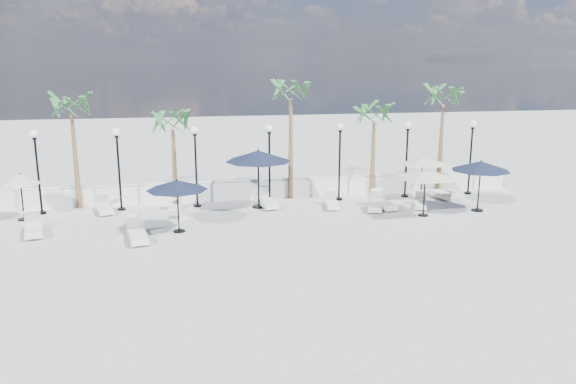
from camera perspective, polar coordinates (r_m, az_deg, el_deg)
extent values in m
plane|color=#959691|center=(21.34, 0.85, -5.41)|extent=(100.00, 100.00, 0.00)
cube|color=silver|center=(28.33, -2.19, 0.25)|extent=(26.00, 0.30, 0.90)
cube|color=silver|center=(28.22, -2.20, 1.28)|extent=(26.00, 0.12, 0.08)
cylinder|color=black|center=(27.91, -23.70, -1.93)|extent=(0.36, 0.36, 0.10)
cylinder|color=black|center=(27.55, -24.03, 1.48)|extent=(0.10, 0.10, 3.50)
cylinder|color=black|center=(27.28, -24.36, 4.98)|extent=(0.18, 0.18, 0.10)
sphere|color=white|center=(27.26, -24.40, 5.41)|extent=(0.36, 0.36, 0.36)
cylinder|color=black|center=(27.32, -16.54, -1.66)|extent=(0.36, 0.36, 0.10)
cylinder|color=black|center=(26.95, -16.78, 1.83)|extent=(0.10, 0.10, 3.50)
cylinder|color=black|center=(26.68, -17.02, 5.41)|extent=(0.18, 0.18, 0.10)
sphere|color=white|center=(26.65, -17.05, 5.86)|extent=(0.36, 0.36, 0.36)
cylinder|color=black|center=(27.17, -9.18, -1.35)|extent=(0.36, 0.36, 0.10)
cylinder|color=black|center=(26.79, -9.32, 2.17)|extent=(0.10, 0.10, 3.50)
cylinder|color=black|center=(26.52, -9.45, 5.77)|extent=(0.18, 0.18, 0.10)
sphere|color=white|center=(26.49, -9.47, 6.22)|extent=(0.36, 0.36, 0.36)
cylinder|color=black|center=(27.47, -1.87, -1.03)|extent=(0.36, 0.36, 0.10)
cylinder|color=black|center=(27.09, -1.90, 2.46)|extent=(0.10, 0.10, 3.50)
cylinder|color=black|center=(26.83, -1.92, 6.03)|extent=(0.18, 0.18, 0.10)
sphere|color=white|center=(26.80, -1.93, 6.47)|extent=(0.36, 0.36, 0.36)
cylinder|color=black|center=(28.20, 5.18, -0.69)|extent=(0.36, 0.36, 0.10)
cylinder|color=black|center=(27.84, 5.25, 2.70)|extent=(0.10, 0.10, 3.50)
cylinder|color=black|center=(27.57, 5.32, 6.18)|extent=(0.18, 0.18, 0.10)
sphere|color=white|center=(27.55, 5.33, 6.61)|extent=(0.36, 0.36, 0.36)
cylinder|color=black|center=(29.33, 11.77, -0.37)|extent=(0.36, 0.36, 0.10)
cylinder|color=black|center=(28.98, 11.93, 2.89)|extent=(0.10, 0.10, 3.50)
cylinder|color=black|center=(28.73, 12.09, 6.23)|extent=(0.18, 0.18, 0.10)
sphere|color=white|center=(28.71, 12.11, 6.64)|extent=(0.36, 0.36, 0.36)
cylinder|color=black|center=(30.82, 17.80, -0.08)|extent=(0.36, 0.36, 0.10)
cylinder|color=black|center=(30.49, 18.02, 3.03)|extent=(0.10, 0.10, 3.50)
cylinder|color=black|center=(30.25, 18.25, 6.20)|extent=(0.18, 0.18, 0.10)
sphere|color=white|center=(30.23, 18.28, 6.59)|extent=(0.36, 0.36, 0.36)
cone|color=brown|center=(27.93, -20.76, 2.86)|extent=(0.28, 0.28, 4.40)
cone|color=brown|center=(27.57, -11.45, 2.49)|extent=(0.28, 0.28, 3.60)
cone|color=brown|center=(27.94, 0.28, 4.36)|extent=(0.28, 0.28, 5.00)
cone|color=brown|center=(29.16, 8.61, 3.39)|extent=(0.28, 0.28, 3.80)
cone|color=brown|center=(30.51, 15.23, 4.27)|extent=(0.28, 0.28, 4.60)
cube|color=beige|center=(27.10, -18.20, -1.68)|extent=(1.08, 1.93, 0.10)
cube|color=beige|center=(26.83, -18.14, -1.58)|extent=(0.88, 1.35, 0.10)
cube|color=beige|center=(27.73, -18.48, -0.59)|extent=(0.67, 0.57, 0.57)
cube|color=beige|center=(24.74, -24.45, -3.61)|extent=(1.09, 2.06, 0.11)
cube|color=beige|center=(24.45, -24.48, -3.52)|extent=(0.90, 1.43, 0.11)
cube|color=beige|center=(25.40, -24.54, -2.27)|extent=(0.71, 0.59, 0.61)
cube|color=beige|center=(26.80, -2.19, -1.14)|extent=(0.99, 2.10, 0.11)
cube|color=beige|center=(26.51, -2.01, -1.03)|extent=(0.84, 1.45, 0.11)
cube|color=beige|center=(27.46, -2.72, 0.07)|extent=(0.70, 0.57, 0.63)
cube|color=beige|center=(22.56, -15.01, -4.40)|extent=(1.00, 2.08, 0.11)
cube|color=beige|center=(22.27, -14.95, -4.31)|extent=(0.85, 1.44, 0.11)
cube|color=beige|center=(23.22, -15.27, -2.88)|extent=(0.70, 0.57, 0.62)
cube|color=beige|center=(26.89, 9.59, -1.30)|extent=(0.93, 1.96, 0.10)
cube|color=beige|center=(26.65, 9.86, -1.20)|extent=(0.79, 1.35, 0.10)
cube|color=beige|center=(27.44, 8.84, -0.16)|extent=(0.65, 0.54, 0.59)
cube|color=beige|center=(26.70, 4.47, -1.29)|extent=(0.84, 1.76, 0.09)
cube|color=beige|center=(26.45, 4.53, -1.20)|extent=(0.71, 1.22, 0.09)
cube|color=beige|center=(27.28, 4.35, -0.24)|extent=(0.59, 0.48, 0.53)
cube|color=beige|center=(27.39, 13.32, -1.25)|extent=(1.15, 1.73, 0.09)
cube|color=beige|center=(27.15, 13.34, -1.16)|extent=(0.91, 1.22, 0.09)
cube|color=beige|center=(27.96, 13.35, -0.26)|extent=(0.63, 0.56, 0.51)
cube|color=beige|center=(26.54, 8.90, -1.47)|extent=(1.28, 1.99, 0.10)
cube|color=beige|center=(26.26, 8.89, -1.37)|extent=(1.02, 1.40, 0.10)
cube|color=beige|center=(27.19, 8.99, -0.29)|extent=(0.72, 0.63, 0.59)
cube|color=beige|center=(29.61, 15.00, -0.21)|extent=(1.00, 2.03, 0.10)
cube|color=beige|center=(29.38, 15.32, -0.10)|extent=(0.84, 1.40, 0.10)
cube|color=beige|center=(30.14, 14.17, 0.83)|extent=(0.68, 0.57, 0.61)
cylinder|color=beige|center=(25.20, -10.64, -2.65)|extent=(0.45, 0.45, 0.03)
cylinder|color=beige|center=(25.13, -10.67, -2.10)|extent=(0.07, 0.07, 0.54)
cylinder|color=beige|center=(25.06, -10.69, -1.48)|extent=(0.59, 0.59, 0.03)
cylinder|color=beige|center=(26.89, -11.71, -1.69)|extent=(0.40, 0.40, 0.03)
cylinder|color=beige|center=(26.83, -11.73, -1.23)|extent=(0.06, 0.06, 0.49)
cylinder|color=beige|center=(26.77, -11.76, -0.70)|extent=(0.53, 0.53, 0.03)
cylinder|color=beige|center=(28.90, 16.17, -0.90)|extent=(0.43, 0.43, 0.03)
cylinder|color=beige|center=(28.84, 16.20, -0.44)|extent=(0.06, 0.06, 0.51)
cylinder|color=beige|center=(28.78, 16.23, 0.08)|extent=(0.55, 0.55, 0.03)
cylinder|color=black|center=(23.36, -11.00, -3.92)|extent=(0.48, 0.48, 0.05)
cylinder|color=black|center=(23.08, -11.11, -1.48)|extent=(0.06, 0.06, 2.11)
cone|color=black|center=(22.87, -11.21, 0.70)|extent=(2.50, 2.50, 0.39)
sphere|color=black|center=(22.83, -11.24, 1.22)|extent=(0.07, 0.07, 0.07)
cylinder|color=black|center=(26.70, -2.98, -1.49)|extent=(0.62, 0.62, 0.07)
cylinder|color=black|center=(26.40, -3.02, 1.25)|extent=(0.08, 0.08, 2.68)
cone|color=black|center=(26.18, -3.05, 3.68)|extent=(3.12, 3.12, 0.50)
sphere|color=black|center=(26.14, -3.06, 4.29)|extent=(0.09, 0.09, 0.09)
cylinder|color=black|center=(27.49, 18.67, -1.77)|extent=(0.54, 0.54, 0.06)
cylinder|color=black|center=(27.23, 18.84, 0.50)|extent=(0.07, 0.07, 2.30)
cone|color=black|center=(27.05, 19.00, 2.52)|extent=(2.68, 2.68, 0.43)
sphere|color=black|center=(27.00, 19.04, 3.02)|extent=(0.08, 0.08, 0.08)
cylinder|color=black|center=(25.97, 13.57, -2.30)|extent=(0.46, 0.46, 0.05)
cylinder|color=black|center=(25.73, 13.68, -0.19)|extent=(0.06, 0.06, 2.02)
pyramid|color=#BDAE95|center=(25.51, 13.81, 2.07)|extent=(4.48, 4.48, 0.31)
cylinder|color=black|center=(29.36, 13.32, -0.49)|extent=(0.47, 0.47, 0.05)
cylinder|color=black|center=(29.14, 13.42, 1.42)|extent=(0.06, 0.06, 2.05)
pyramid|color=#BDAE95|center=(28.95, 13.53, 3.45)|extent=(4.46, 4.46, 0.32)
cylinder|color=black|center=(27.20, -25.21, -2.51)|extent=(0.53, 0.53, 0.06)
cylinder|color=black|center=(26.98, -25.41, -0.53)|extent=(0.07, 0.07, 1.99)
cone|color=#BDAE95|center=(26.81, -25.58, 1.18)|extent=(1.70, 1.70, 0.43)
sphere|color=black|center=(26.77, -25.63, 1.67)|extent=(0.08, 0.08, 0.08)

